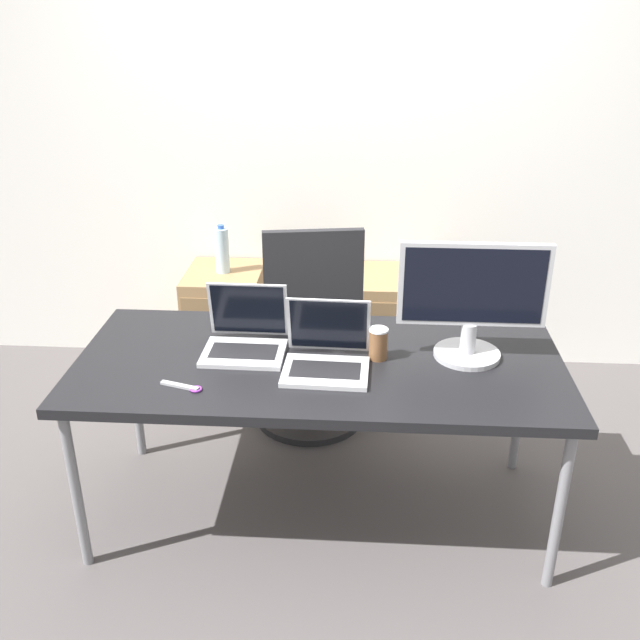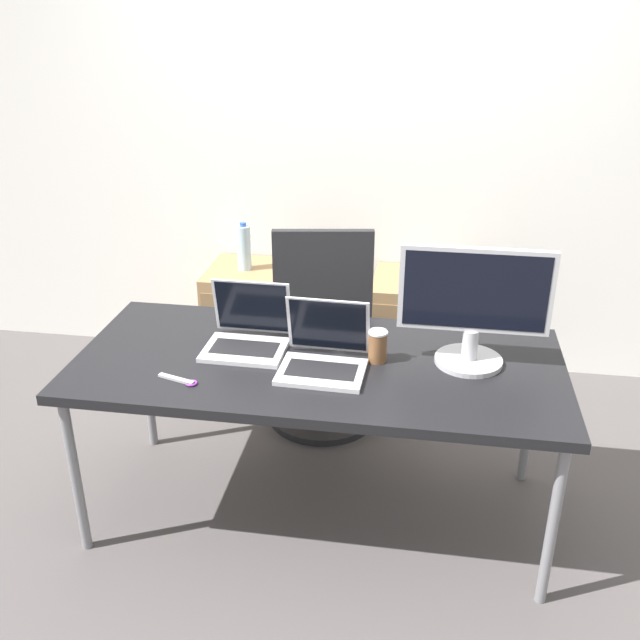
{
  "view_description": "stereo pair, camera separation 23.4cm",
  "coord_description": "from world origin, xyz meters",
  "px_view_note": "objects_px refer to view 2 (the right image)",
  "views": [
    {
      "loc": [
        0.16,
        -2.43,
        2.03
      ],
      "look_at": [
        0.0,
        0.04,
        0.88
      ],
      "focal_mm": 40.0,
      "sensor_mm": 36.0,
      "label": 1
    },
    {
      "loc": [
        0.39,
        -2.4,
        2.03
      ],
      "look_at": [
        0.0,
        0.04,
        0.88
      ],
      "focal_mm": 40.0,
      "sensor_mm": 36.0,
      "label": 2
    }
  ],
  "objects_px": {
    "laptop_right": "(324,356)",
    "coffee_cup_white": "(344,333)",
    "monitor": "(474,306)",
    "cabinet_right": "(410,331)",
    "water_bottle": "(244,247)",
    "laptop_left": "(247,335)",
    "office_chair": "(323,351)",
    "coffee_cup_brown": "(378,346)",
    "cabinet_left": "(247,320)"
  },
  "relations": [
    {
      "from": "water_bottle",
      "to": "laptop_right",
      "type": "bearing_deg",
      "value": -63.09
    },
    {
      "from": "cabinet_right",
      "to": "coffee_cup_brown",
      "type": "xyz_separation_m",
      "value": [
        -0.09,
        -1.17,
        0.48
      ]
    },
    {
      "from": "laptop_left",
      "to": "laptop_right",
      "type": "distance_m",
      "value": 0.35
    },
    {
      "from": "laptop_left",
      "to": "cabinet_right",
      "type": "bearing_deg",
      "value": 61.3
    },
    {
      "from": "cabinet_left",
      "to": "monitor",
      "type": "xyz_separation_m",
      "value": [
        1.18,
        -1.13,
        0.66
      ]
    },
    {
      "from": "cabinet_left",
      "to": "laptop_left",
      "type": "relative_size",
      "value": 1.94
    },
    {
      "from": "coffee_cup_brown",
      "to": "laptop_left",
      "type": "bearing_deg",
      "value": 175.82
    },
    {
      "from": "laptop_left",
      "to": "cabinet_left",
      "type": "bearing_deg",
      "value": 105.36
    },
    {
      "from": "cabinet_left",
      "to": "coffee_cup_white",
      "type": "bearing_deg",
      "value": -56.72
    },
    {
      "from": "cabinet_left",
      "to": "coffee_cup_white",
      "type": "height_order",
      "value": "coffee_cup_white"
    },
    {
      "from": "coffee_cup_brown",
      "to": "coffee_cup_white",
      "type": "bearing_deg",
      "value": 141.09
    },
    {
      "from": "laptop_right",
      "to": "coffee_cup_white",
      "type": "height_order",
      "value": "laptop_right"
    },
    {
      "from": "office_chair",
      "to": "cabinet_right",
      "type": "relative_size",
      "value": 1.77
    },
    {
      "from": "cabinet_left",
      "to": "laptop_right",
      "type": "height_order",
      "value": "laptop_right"
    },
    {
      "from": "laptop_right",
      "to": "monitor",
      "type": "height_order",
      "value": "monitor"
    },
    {
      "from": "cabinet_left",
      "to": "laptop_right",
      "type": "distance_m",
      "value": 1.48
    },
    {
      "from": "cabinet_left",
      "to": "monitor",
      "type": "bearing_deg",
      "value": -43.68
    },
    {
      "from": "laptop_left",
      "to": "laptop_right",
      "type": "bearing_deg",
      "value": -21.16
    },
    {
      "from": "cabinet_right",
      "to": "monitor",
      "type": "relative_size",
      "value": 1.11
    },
    {
      "from": "water_bottle",
      "to": "monitor",
      "type": "xyz_separation_m",
      "value": [
        1.18,
        -1.13,
        0.22
      ]
    },
    {
      "from": "laptop_left",
      "to": "office_chair",
      "type": "bearing_deg",
      "value": 70.77
    },
    {
      "from": "coffee_cup_white",
      "to": "monitor",
      "type": "bearing_deg",
      "value": -8.8
    },
    {
      "from": "water_bottle",
      "to": "cabinet_right",
      "type": "bearing_deg",
      "value": -0.14
    },
    {
      "from": "monitor",
      "to": "coffee_cup_white",
      "type": "height_order",
      "value": "monitor"
    },
    {
      "from": "water_bottle",
      "to": "office_chair",
      "type": "bearing_deg",
      "value": -45.34
    },
    {
      "from": "monitor",
      "to": "coffee_cup_brown",
      "type": "height_order",
      "value": "monitor"
    },
    {
      "from": "cabinet_left",
      "to": "coffee_cup_white",
      "type": "xyz_separation_m",
      "value": [
        0.69,
        -1.05,
        0.47
      ]
    },
    {
      "from": "water_bottle",
      "to": "coffee_cup_white",
      "type": "xyz_separation_m",
      "value": [
        0.69,
        -1.05,
        0.04
      ]
    },
    {
      "from": "laptop_left",
      "to": "laptop_right",
      "type": "relative_size",
      "value": 0.99
    },
    {
      "from": "coffee_cup_white",
      "to": "coffee_cup_brown",
      "type": "relative_size",
      "value": 0.83
    },
    {
      "from": "cabinet_left",
      "to": "water_bottle",
      "type": "height_order",
      "value": "water_bottle"
    },
    {
      "from": "office_chair",
      "to": "laptop_right",
      "type": "relative_size",
      "value": 3.37
    },
    {
      "from": "cabinet_left",
      "to": "laptop_right",
      "type": "bearing_deg",
      "value": -63.05
    },
    {
      "from": "office_chair",
      "to": "cabinet_right",
      "type": "bearing_deg",
      "value": 52.19
    },
    {
      "from": "office_chair",
      "to": "water_bottle",
      "type": "height_order",
      "value": "office_chair"
    },
    {
      "from": "cabinet_right",
      "to": "laptop_right",
      "type": "bearing_deg",
      "value": -102.97
    },
    {
      "from": "cabinet_right",
      "to": "cabinet_left",
      "type": "bearing_deg",
      "value": 180.0
    },
    {
      "from": "monitor",
      "to": "water_bottle",
      "type": "bearing_deg",
      "value": 136.26
    },
    {
      "from": "office_chair",
      "to": "monitor",
      "type": "height_order",
      "value": "monitor"
    },
    {
      "from": "office_chair",
      "to": "laptop_right",
      "type": "bearing_deg",
      "value": -80.84
    },
    {
      "from": "laptop_left",
      "to": "coffee_cup_white",
      "type": "bearing_deg",
      "value": 11.48
    },
    {
      "from": "laptop_right",
      "to": "coffee_cup_brown",
      "type": "relative_size",
      "value": 2.58
    },
    {
      "from": "cabinet_right",
      "to": "laptop_left",
      "type": "xyz_separation_m",
      "value": [
        -0.62,
        -1.13,
        0.47
      ]
    },
    {
      "from": "laptop_left",
      "to": "coffee_cup_brown",
      "type": "distance_m",
      "value": 0.52
    },
    {
      "from": "water_bottle",
      "to": "laptop_right",
      "type": "xyz_separation_m",
      "value": [
        0.64,
        -1.26,
        0.04
      ]
    },
    {
      "from": "office_chair",
      "to": "cabinet_left",
      "type": "distance_m",
      "value": 0.75
    },
    {
      "from": "water_bottle",
      "to": "laptop_right",
      "type": "distance_m",
      "value": 1.41
    },
    {
      "from": "coffee_cup_white",
      "to": "office_chair",
      "type": "bearing_deg",
      "value": 107.84
    },
    {
      "from": "office_chair",
      "to": "monitor",
      "type": "relative_size",
      "value": 1.97
    },
    {
      "from": "cabinet_left",
      "to": "water_bottle",
      "type": "relative_size",
      "value": 2.33
    }
  ]
}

